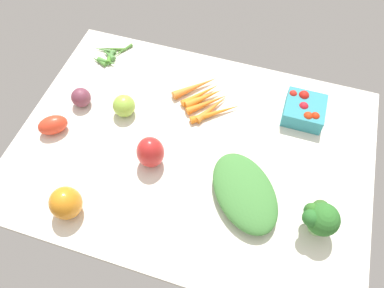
# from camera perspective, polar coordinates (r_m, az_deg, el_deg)

# --- Properties ---
(tablecloth) EXTENTS (1.04, 0.76, 0.02)m
(tablecloth) POSITION_cam_1_polar(r_m,az_deg,el_deg) (1.10, -0.00, -0.84)
(tablecloth) COLOR silver
(tablecloth) RESTS_ON ground
(berry_basket) EXTENTS (0.12, 0.12, 0.07)m
(berry_basket) POSITION_cam_1_polar(r_m,az_deg,el_deg) (1.19, 16.85, 5.06)
(berry_basket) COLOR teal
(berry_basket) RESTS_ON tablecloth
(carrot_bunch) EXTENTS (0.23, 0.21, 0.03)m
(carrot_bunch) POSITION_cam_1_polar(r_m,az_deg,el_deg) (1.19, 2.06, 6.89)
(carrot_bunch) COLOR orange
(carrot_bunch) RESTS_ON tablecloth
(bell_pepper_red) EXTENTS (0.09, 0.09, 0.10)m
(bell_pepper_red) POSITION_cam_1_polar(r_m,az_deg,el_deg) (1.03, -6.41, -1.27)
(bell_pepper_red) COLOR red
(bell_pepper_red) RESTS_ON tablecloth
(heirloom_tomato_green) EXTENTS (0.07, 0.07, 0.07)m
(heirloom_tomato_green) POSITION_cam_1_polar(r_m,az_deg,el_deg) (1.16, -10.41, 5.79)
(heirloom_tomato_green) COLOR #94C141
(heirloom_tomato_green) RESTS_ON tablecloth
(bell_pepper_orange) EXTENTS (0.10, 0.10, 0.10)m
(bell_pepper_orange) POSITION_cam_1_polar(r_m,az_deg,el_deg) (1.01, -18.83, -8.59)
(bell_pepper_orange) COLOR orange
(bell_pepper_orange) RESTS_ON tablecloth
(okra_pile) EXTENTS (0.13, 0.13, 0.02)m
(okra_pile) POSITION_cam_1_polar(r_m,az_deg,el_deg) (1.36, -12.67, 13.08)
(okra_pile) COLOR #568638
(okra_pile) RESTS_ON tablecloth
(leafy_greens_clump) EXTENTS (0.27, 0.29, 0.06)m
(leafy_greens_clump) POSITION_cam_1_polar(r_m,az_deg,el_deg) (1.01, 8.09, -7.33)
(leafy_greens_clump) COLOR #417F39
(leafy_greens_clump) RESTS_ON tablecloth
(roma_tomato) EXTENTS (0.10, 0.10, 0.06)m
(roma_tomato) POSITION_cam_1_polar(r_m,az_deg,el_deg) (1.18, -20.61, 2.76)
(roma_tomato) COLOR red
(roma_tomato) RESTS_ON tablecloth
(broccoli_head) EXTENTS (0.09, 0.10, 0.11)m
(broccoli_head) POSITION_cam_1_polar(r_m,az_deg,el_deg) (0.98, 19.04, -10.66)
(broccoli_head) COLOR #97C780
(broccoli_head) RESTS_ON tablecloth
(red_onion_near_basket) EXTENTS (0.06, 0.06, 0.06)m
(red_onion_near_basket) POSITION_cam_1_polar(r_m,az_deg,el_deg) (1.22, -16.69, 6.87)
(red_onion_near_basket) COLOR brown
(red_onion_near_basket) RESTS_ON tablecloth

